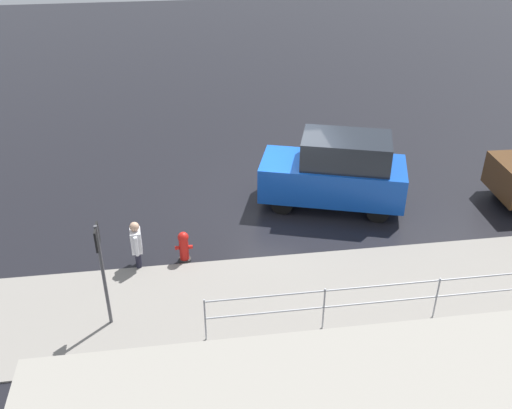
% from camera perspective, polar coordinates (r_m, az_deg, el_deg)
% --- Properties ---
extents(ground_plane, '(60.00, 60.00, 0.00)m').
position_cam_1_polar(ground_plane, '(16.19, 2.91, 0.24)').
color(ground_plane, black).
extents(kerb_strip, '(24.00, 3.20, 0.04)m').
position_cam_1_polar(kerb_strip, '(12.81, 6.41, -9.05)').
color(kerb_strip, gray).
rests_on(kerb_strip, ground).
extents(moving_hatchback, '(4.23, 2.81, 2.06)m').
position_cam_1_polar(moving_hatchback, '(15.74, 8.00, 3.29)').
color(moving_hatchback, blue).
rests_on(moving_hatchback, ground).
extents(fire_hydrant, '(0.42, 0.31, 0.80)m').
position_cam_1_polar(fire_hydrant, '(13.69, -7.23, -4.22)').
color(fire_hydrant, red).
rests_on(fire_hydrant, ground).
extents(pedestrian, '(0.26, 0.57, 1.22)m').
position_cam_1_polar(pedestrian, '(13.52, -11.88, -3.71)').
color(pedestrian, silver).
rests_on(pedestrian, ground).
extents(metal_railing, '(9.53, 0.04, 1.05)m').
position_cam_1_polar(metal_railing, '(12.31, 17.73, -8.22)').
color(metal_railing, '#B7BABF').
rests_on(metal_railing, ground).
extents(sign_post, '(0.07, 0.44, 2.40)m').
position_cam_1_polar(sign_post, '(11.49, -15.22, -5.54)').
color(sign_post, '#4C4C51').
rests_on(sign_post, ground).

